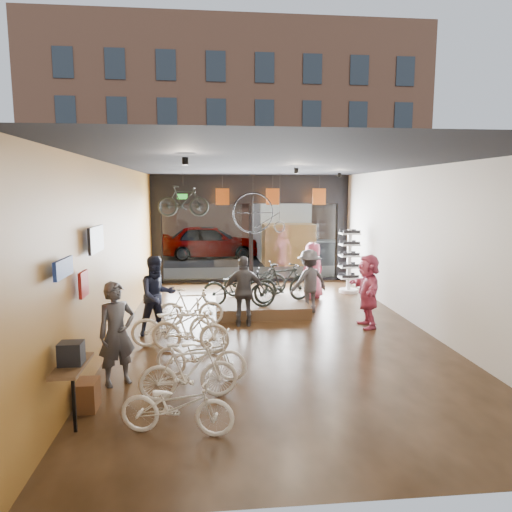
{
  "coord_description": "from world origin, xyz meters",
  "views": [
    {
      "loc": [
        -1.42,
        -10.22,
        3.21
      ],
      "look_at": [
        -0.27,
        1.4,
        1.56
      ],
      "focal_mm": 32.0,
      "sensor_mm": 36.0,
      "label": 1
    }
  ],
  "objects": [
    {
      "name": "ground_plane",
      "position": [
        0.0,
        0.0,
        -0.02
      ],
      "size": [
        7.0,
        12.0,
        0.04
      ],
      "primitive_type": "cube",
      "color": "black",
      "rests_on": "ground"
    },
    {
      "name": "ceiling",
      "position": [
        0.0,
        0.0,
        3.82
      ],
      "size": [
        7.0,
        12.0,
        0.04
      ],
      "primitive_type": "cube",
      "color": "black",
      "rests_on": "ground"
    },
    {
      "name": "wall_left",
      "position": [
        -3.52,
        0.0,
        1.9
      ],
      "size": [
        0.04,
        12.0,
        3.8
      ],
      "primitive_type": "cube",
      "color": "olive",
      "rests_on": "ground"
    },
    {
      "name": "wall_right",
      "position": [
        3.52,
        0.0,
        1.9
      ],
      "size": [
        0.04,
        12.0,
        3.8
      ],
      "primitive_type": "cube",
      "color": "beige",
      "rests_on": "ground"
    },
    {
      "name": "wall_back",
      "position": [
        0.0,
        -6.02,
        1.9
      ],
      "size": [
        7.0,
        0.04,
        3.8
      ],
      "primitive_type": "cube",
      "color": "beige",
      "rests_on": "ground"
    },
    {
      "name": "storefront",
      "position": [
        0.0,
        6.0,
        1.9
      ],
      "size": [
        7.0,
        0.26,
        3.8
      ],
      "primitive_type": null,
      "color": "black",
      "rests_on": "ground"
    },
    {
      "name": "exit_sign",
      "position": [
        -2.4,
        5.88,
        3.05
      ],
      "size": [
        0.35,
        0.06,
        0.18
      ],
      "primitive_type": "cube",
      "color": "#198C26",
      "rests_on": "storefront"
    },
    {
      "name": "street_road",
      "position": [
        0.0,
        15.0,
        -0.01
      ],
      "size": [
        30.0,
        18.0,
        0.02
      ],
      "primitive_type": "cube",
      "color": "black",
      "rests_on": "ground"
    },
    {
      "name": "sidewalk_near",
      "position": [
        0.0,
        7.2,
        0.06
      ],
      "size": [
        30.0,
        2.4,
        0.12
      ],
      "primitive_type": "cube",
      "color": "slate",
      "rests_on": "ground"
    },
    {
      "name": "sidewalk_far",
      "position": [
        0.0,
        19.0,
        0.06
      ],
      "size": [
        30.0,
        2.0,
        0.12
      ],
      "primitive_type": "cube",
      "color": "slate",
      "rests_on": "ground"
    },
    {
      "name": "opposite_building",
      "position": [
        0.0,
        21.5,
        7.0
      ],
      "size": [
        26.0,
        5.0,
        14.0
      ],
      "primitive_type": "cube",
      "color": "brown",
      "rests_on": "ground"
    },
    {
      "name": "street_car",
      "position": [
        -1.48,
        12.0,
        0.82
      ],
      "size": [
        4.8,
        1.93,
        1.64
      ],
      "primitive_type": "imported",
      "rotation": [
        0.0,
        0.0,
        1.57
      ],
      "color": "gray",
      "rests_on": "street_road"
    },
    {
      "name": "box_truck",
      "position": [
        1.88,
        11.0,
        1.34
      ],
      "size": [
        2.26,
        6.79,
        2.68
      ],
      "primitive_type": null,
      "color": "silver",
      "rests_on": "street_road"
    },
    {
      "name": "floor_bike_0",
      "position": [
        -1.9,
        -4.44,
        0.41
      ],
      "size": [
        1.62,
        0.85,
        0.81
      ],
      "primitive_type": "imported",
      "rotation": [
        0.0,
        0.0,
        1.36
      ],
      "color": "beige",
      "rests_on": "ground_plane"
    },
    {
      "name": "floor_bike_1",
      "position": [
        -1.79,
        -3.42,
        0.46
      ],
      "size": [
        1.57,
        0.6,
        0.92
      ],
      "primitive_type": "imported",
      "rotation": [
        0.0,
        0.0,
        1.68
      ],
      "color": "beige",
      "rests_on": "ground_plane"
    },
    {
      "name": "floor_bike_2",
      "position": [
        -1.63,
        -2.62,
        0.42
      ],
      "size": [
        1.71,
        0.97,
        0.85
      ],
      "primitive_type": "imported",
      "rotation": [
        0.0,
        0.0,
        1.3
      ],
      "color": "beige",
      "rests_on": "ground_plane"
    },
    {
      "name": "floor_bike_3",
      "position": [
        -1.86,
        -1.31,
        0.49
      ],
      "size": [
        1.68,
        0.83,
        0.97
      ],
      "primitive_type": "imported",
      "rotation": [
        0.0,
        0.0,
        1.33
      ],
      "color": "beige",
      "rests_on": "ground_plane"
    },
    {
      "name": "floor_bike_4",
      "position": [
        -2.2,
        -0.82,
        0.47
      ],
      "size": [
        1.86,
        0.82,
        0.95
      ],
      "primitive_type": "imported",
      "rotation": [
        0.0,
        0.0,
        1.68
      ],
      "color": "beige",
      "rests_on": "ground_plane"
    },
    {
      "name": "floor_bike_5",
      "position": [
        -1.93,
        0.51,
        0.47
      ],
      "size": [
        1.58,
        0.5,
        0.94
      ],
      "primitive_type": "imported",
      "rotation": [
        0.0,
        0.0,
        1.61
      ],
      "color": "beige",
      "rests_on": "ground_plane"
    },
    {
      "name": "display_platform",
      "position": [
        -0.12,
        1.62,
        0.15
      ],
      "size": [
        2.4,
        1.8,
        0.3
      ],
      "primitive_type": "cube",
      "color": "#493022",
      "rests_on": "ground_plane"
    },
    {
      "name": "display_bike_left",
      "position": [
        -0.75,
        1.14,
        0.79
      ],
      "size": [
        1.96,
        0.97,
        0.98
      ],
      "primitive_type": "imported",
      "rotation": [
        0.0,
        0.0,
        1.4
      ],
      "color": "black",
      "rests_on": "display_platform"
    },
    {
      "name": "display_bike_mid",
      "position": [
        0.46,
        1.48,
        0.82
      ],
      "size": [
        1.8,
        1.11,
        1.05
      ],
      "primitive_type": "imported",
      "rotation": [
        0.0,
        0.0,
        1.95
      ],
      "color": "black",
      "rests_on": "display_platform"
    },
    {
      "name": "display_bike_right",
      "position": [
        -0.2,
        2.35,
        0.77
      ],
      "size": [
        1.85,
        0.79,
        0.94
      ],
      "primitive_type": "imported",
      "rotation": [
        0.0,
        0.0,
        1.67
      ],
      "color": "black",
      "rests_on": "display_platform"
    },
    {
      "name": "customer_0",
      "position": [
        -3.0,
        -2.72,
        0.88
      ],
      "size": [
        0.76,
        0.7,
        1.75
      ],
      "primitive_type": "imported",
      "rotation": [
        0.0,
        0.0,
        0.57
      ],
      "color": "#3F3F44",
      "rests_on": "ground_plane"
    },
    {
      "name": "customer_1",
      "position": [
        -2.65,
        -0.04,
        0.9
      ],
      "size": [
        1.09,
        1.02,
        1.8
      ],
      "primitive_type": "imported",
      "rotation": [
        0.0,
        0.0,
        0.5
      ],
      "color": "#161C33",
      "rests_on": "ground_plane"
    },
    {
      "name": "customer_2",
      "position": [
        -0.65,
        0.45,
        0.85
      ],
      "size": [
        1.02,
        0.47,
        1.7
      ],
      "primitive_type": "imported",
      "rotation": [
        0.0,
        0.0,
        3.09
      ],
      "color": "#3F3F44",
      "rests_on": "ground_plane"
    },
    {
      "name": "customer_3",
      "position": [
        1.17,
        1.53,
        0.85
      ],
      "size": [
        1.25,
        0.98,
        1.69
      ],
      "primitive_type": "imported",
      "rotation": [
        0.0,
        0.0,
        3.52
      ],
      "color": "#3F3F44",
      "rests_on": "ground_plane"
    },
    {
      "name": "customer_4",
      "position": [
        1.62,
        3.12,
        0.85
      ],
      "size": [
        0.99,
        0.87,
        1.71
      ],
      "primitive_type": "imported",
      "rotation": [
        0.0,
        0.0,
        3.64
      ],
      "color": "#CC4C72",
      "rests_on": "ground_plane"
    },
    {
      "name": "customer_5",
      "position": [
        2.28,
        0.08,
        0.88
      ],
      "size": [
        0.58,
        1.65,
        1.75
      ],
      "primitive_type": "imported",
      "rotation": [
        0.0,
        0.0,
        4.67
      ],
      "color": "#CC4C72",
      "rests_on": "ground_plane"
    },
    {
      "name": "sunglasses_rack",
      "position": [
        2.95,
        3.78,
        1.02
      ],
      "size": [
        0.63,
        0.53,
        2.04
      ],
      "primitive_type": null,
      "rotation": [
        0.0,
        0.0,
        -0.06
      ],
      "color": "white",
      "rests_on": "ground_plane"
    },
    {
      "name": "wall_merch",
      "position": [
        -3.38,
        -3.5,
        1.3
      ],
      "size": [
        0.4,
        2.4,
        2.6
      ],
      "primitive_type": null,
      "color": "navy",
      "rests_on": "wall_left"
    },
    {
      "name": "penny_farthing",
      "position": [
        0.19,
        4.28,
        2.5
      ],
      "size": [
        1.63,
        0.06,
        1.3
      ],
      "primitive_type": null,
      "color": "black",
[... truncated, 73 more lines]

